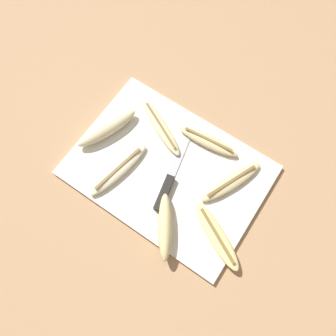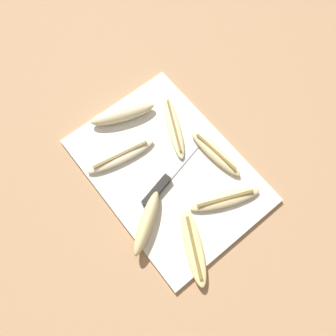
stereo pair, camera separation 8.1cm
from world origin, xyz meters
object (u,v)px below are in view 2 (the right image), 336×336
banana_mellow_near (225,199)px  banana_ripe_center (215,153)px  knife (163,183)px  banana_bright_far (121,156)px  banana_soft_right (174,127)px  banana_golden_short (194,247)px  banana_spotted_left (146,223)px  banana_cream_curved (121,114)px

banana_mellow_near → banana_ripe_center: bearing=149.5°
knife → banana_bright_far: banana_bright_far is taller
banana_soft_right → knife: bearing=-48.7°
banana_golden_short → banana_spotted_left: (-0.11, -0.05, 0.01)m
knife → banana_bright_far: size_ratio=1.25×
banana_mellow_near → banana_golden_short: 0.14m
banana_ripe_center → banana_soft_right: bearing=-164.6°
banana_bright_far → banana_spotted_left: bearing=-16.7°
banana_cream_curved → banana_mellow_near: bearing=10.1°
knife → banana_golden_short: bearing=-27.1°
knife → banana_ripe_center: banana_ripe_center is taller
banana_soft_right → banana_bright_far: bearing=-97.6°
banana_mellow_near → knife: bearing=-144.7°
knife → banana_mellow_near: size_ratio=1.33×
banana_bright_far → banana_mellow_near: 0.28m
banana_soft_right → banana_bright_far: (-0.02, -0.16, -0.00)m
banana_cream_curved → banana_mellow_near: (0.34, 0.06, -0.01)m
banana_mellow_near → banana_ripe_center: banana_ripe_center is taller
banana_cream_curved → banana_mellow_near: banana_cream_curved is taller
banana_cream_curved → banana_spotted_left: bearing=-24.5°
knife → banana_spotted_left: (0.05, -0.09, 0.01)m
banana_ripe_center → banana_golden_short: size_ratio=0.94×
knife → banana_cream_curved: 0.22m
banana_bright_far → banana_ripe_center: 0.24m
banana_soft_right → banana_cream_curved: (-0.11, -0.09, 0.01)m
banana_soft_right → banana_cream_curved: banana_cream_curved is taller
banana_bright_far → banana_ripe_center: (0.15, 0.19, 0.00)m
knife → banana_cream_curved: bearing=159.9°
banana_cream_curved → banana_bright_far: banana_cream_curved is taller
banana_soft_right → banana_bright_far: same height
banana_soft_right → banana_cream_curved: 0.14m
banana_soft_right → banana_ripe_center: bearing=15.4°
banana_cream_curved → banana_spotted_left: (0.27, -0.12, 0.00)m
banana_cream_curved → banana_ripe_center: bearing=27.3°
banana_spotted_left → banana_soft_right: bearing=126.8°
banana_soft_right → banana_mellow_near: 0.23m
banana_soft_right → banana_spotted_left: 0.26m
banana_ripe_center → banana_mellow_near: bearing=-30.5°
banana_cream_curved → banana_ripe_center: banana_cream_curved is taller
banana_mellow_near → banana_spotted_left: size_ratio=1.20×
banana_bright_far → banana_ripe_center: banana_ripe_center is taller
banana_cream_curved → banana_bright_far: 0.11m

